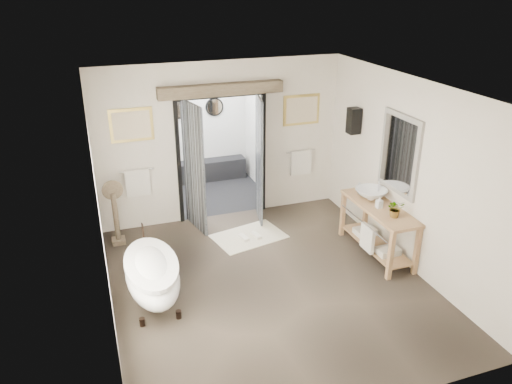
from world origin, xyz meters
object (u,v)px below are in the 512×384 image
at_px(rug, 249,236).
at_px(basin, 371,194).
at_px(clawfoot_tub, 152,274).
at_px(vanity, 377,226).

height_order(rug, basin, basin).
xyz_separation_m(clawfoot_tub, rug, (1.84, 1.25, -0.38)).
distance_m(clawfoot_tub, rug, 2.26).
height_order(vanity, rug, vanity).
distance_m(clawfoot_tub, vanity, 3.62).
bearing_deg(clawfoot_tub, rug, 34.22).
bearing_deg(clawfoot_tub, basin, 5.24).
bearing_deg(vanity, basin, 84.51).
bearing_deg(clawfoot_tub, vanity, 0.58).
xyz_separation_m(clawfoot_tub, vanity, (3.62, 0.04, 0.11)).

